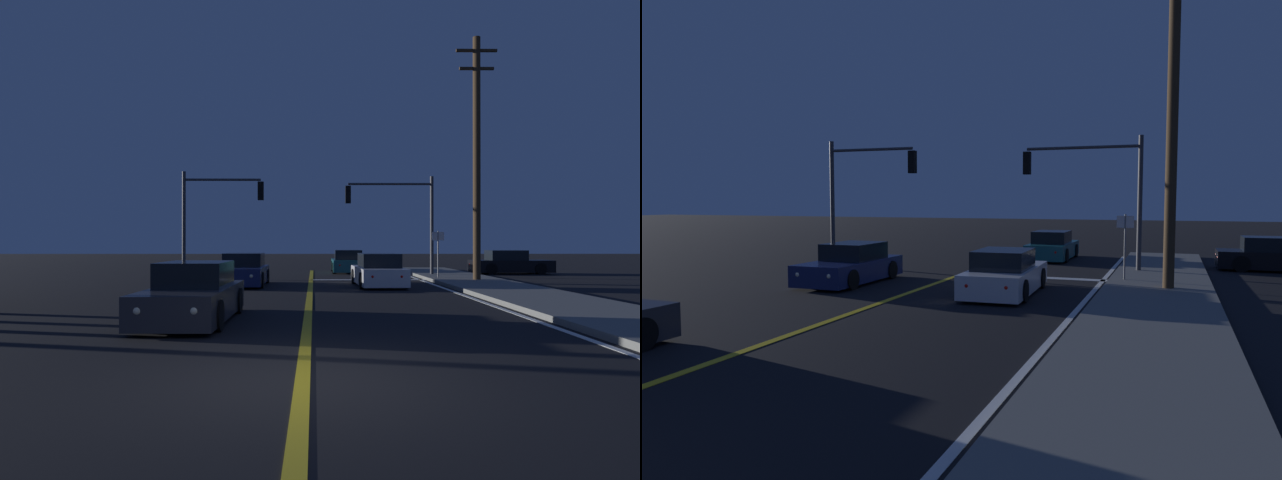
{
  "view_description": "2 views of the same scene",
  "coord_description": "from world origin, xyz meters",
  "views": [
    {
      "loc": [
        0.15,
        -7.22,
        1.79
      ],
      "look_at": [
        0.39,
        15.91,
        1.89
      ],
      "focal_mm": 31.5,
      "sensor_mm": 36.0,
      "label": 1
    },
    {
      "loc": [
        7.45,
        -0.88,
        2.83
      ],
      "look_at": [
        0.38,
        18.36,
        1.37
      ],
      "focal_mm": 32.37,
      "sensor_mm": 36.0,
      "label": 2
    }
  ],
  "objects": [
    {
      "name": "car_parked_curb_teal",
      "position": [
        2.13,
        25.97,
        0.58
      ],
      "size": [
        1.89,
        4.42,
        1.34
      ],
      "rotation": [
        0.0,
        0.0,
        -0.0
      ],
      "color": "#195960",
      "rests_on": "ground"
    },
    {
      "name": "utility_pole_right",
      "position": [
        7.35,
        17.5,
        5.62
      ],
      "size": [
        1.81,
        0.33,
        10.89
      ],
      "color": "#42301E",
      "rests_on": "ground"
    },
    {
      "name": "street_sign_corner",
      "position": [
        5.95,
        18.95,
        1.57
      ],
      "size": [
        0.56,
        0.1,
        2.33
      ],
      "color": "slate",
      "rests_on": "ground"
    },
    {
      "name": "car_distant_tail_white",
      "position": [
        2.77,
        15.61,
        0.58
      ],
      "size": [
        1.99,
        4.51,
        1.34
      ],
      "rotation": [
        0.0,
        0.0,
        0.04
      ],
      "color": "silver",
      "rests_on": "ground"
    },
    {
      "name": "stop_bar",
      "position": [
        2.72,
        19.45,
        0.01
      ],
      "size": [
        5.45,
        0.5,
        0.01
      ],
      "primitive_type": "cube",
      "color": "white",
      "rests_on": "ground"
    },
    {
      "name": "lane_line_center",
      "position": [
        0.0,
        10.47,
        0.01
      ],
      "size": [
        0.2,
        35.61,
        0.01
      ],
      "primitive_type": "cube",
      "color": "gold",
      "rests_on": "ground"
    },
    {
      "name": "car_far_approaching_navy",
      "position": [
        -2.78,
        16.06,
        0.58
      ],
      "size": [
        1.91,
        4.41,
        1.34
      ],
      "rotation": [
        0.0,
        0.0,
        3.15
      ],
      "color": "navy",
      "rests_on": "ground"
    },
    {
      "name": "sidewalk_right",
      "position": [
        7.05,
        10.47,
        0.07
      ],
      "size": [
        3.2,
        37.71,
        0.15
      ],
      "primitive_type": "cube",
      "color": "slate",
      "rests_on": "ground"
    },
    {
      "name": "traffic_signal_near_right",
      "position": [
        4.51,
        21.75,
        3.53
      ],
      "size": [
        4.57,
        0.28,
        5.21
      ],
      "rotation": [
        0.0,
        0.0,
        3.14
      ],
      "color": "#38383D",
      "rests_on": "ground"
    },
    {
      "name": "traffic_signal_far_left",
      "position": [
        -4.76,
        20.35,
        3.53
      ],
      "size": [
        4.0,
        0.28,
        5.27
      ],
      "color": "#38383D",
      "rests_on": "ground"
    },
    {
      "name": "car_side_waiting_charcoal",
      "position": [
        -2.6,
        5.57,
        0.58
      ],
      "size": [
        1.82,
        4.73,
        1.34
      ],
      "rotation": [
        0.0,
        0.0,
        3.14
      ],
      "color": "#2D2D33",
      "rests_on": "ground"
    },
    {
      "name": "car_lead_oncoming_black",
      "position": [
        11.27,
        24.54,
        0.58
      ],
      "size": [
        4.48,
        1.89,
        1.34
      ],
      "rotation": [
        0.0,
        0.0,
        -1.57
      ],
      "color": "black",
      "rests_on": "ground"
    },
    {
      "name": "lane_line_edge_right",
      "position": [
        5.2,
        10.47,
        0.01
      ],
      "size": [
        0.16,
        35.61,
        0.01
      ],
      "primitive_type": "cube",
      "color": "white",
      "rests_on": "ground"
    },
    {
      "name": "ground_plane",
      "position": [
        0.0,
        0.0,
        0.0
      ],
      "size": [
        160.0,
        160.0,
        0.0
      ],
      "primitive_type": "plane",
      "color": "black"
    }
  ]
}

